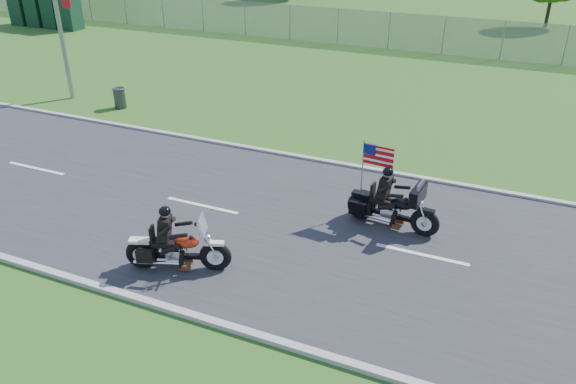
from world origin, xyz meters
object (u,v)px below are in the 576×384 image
at_px(porta_toilet_c, 36,8).
at_px(trash_can, 120,98).
at_px(porta_toilet_d, 20,7).
at_px(motorcycle_follow, 392,208).
at_px(motorcycle_lead, 176,250).
at_px(porta_toilet_a, 70,11).
at_px(porta_toilet_b, 53,10).

relative_size(porta_toilet_c, trash_can, 2.89).
height_order(porta_toilet_d, motorcycle_follow, porta_toilet_d).
xyz_separation_m(porta_toilet_d, trash_can, (16.89, -11.21, -0.75)).
bearing_deg(trash_can, motorcycle_lead, -45.65).
bearing_deg(porta_toilet_c, porta_toilet_a, 0.00).
height_order(porta_toilet_d, trash_can, porta_toilet_d).
bearing_deg(motorcycle_lead, porta_toilet_d, 121.68).
relative_size(motorcycle_lead, motorcycle_follow, 0.94).
bearing_deg(porta_toilet_c, motorcycle_follow, -29.93).
distance_m(porta_toilet_a, motorcycle_follow, 29.68).
xyz_separation_m(motorcycle_follow, trash_can, (-12.31, 4.79, -0.17)).
height_order(motorcycle_lead, motorcycle_follow, motorcycle_follow).
xyz_separation_m(porta_toilet_a, porta_toilet_b, (-1.40, 0.00, 0.00)).
height_order(porta_toilet_c, porta_toilet_d, same).
height_order(motorcycle_follow, trash_can, motorcycle_follow).
distance_m(motorcycle_lead, motorcycle_follow, 5.45).
bearing_deg(porta_toilet_a, trash_can, -41.47).
distance_m(porta_toilet_a, porta_toilet_d, 4.20).
xyz_separation_m(porta_toilet_c, motorcycle_lead, (23.81, -19.73, -0.64)).
height_order(porta_toilet_b, motorcycle_lead, porta_toilet_b).
bearing_deg(motorcycle_follow, porta_toilet_a, 153.41).
xyz_separation_m(porta_toilet_c, trash_can, (15.49, -11.21, -0.75)).
distance_m(porta_toilet_c, motorcycle_follow, 32.07).
height_order(porta_toilet_a, porta_toilet_d, same).
distance_m(porta_toilet_b, porta_toilet_c, 1.40).
bearing_deg(porta_toilet_a, porta_toilet_d, 180.00).
distance_m(porta_toilet_b, trash_can, 18.02).
xyz_separation_m(porta_toilet_d, motorcycle_follow, (29.19, -16.00, -0.58)).
relative_size(porta_toilet_d, motorcycle_lead, 0.99).
xyz_separation_m(motorcycle_lead, trash_can, (-8.32, 8.51, -0.12)).
relative_size(porta_toilet_b, trash_can, 2.89).
distance_m(porta_toilet_b, porta_toilet_d, 2.80).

